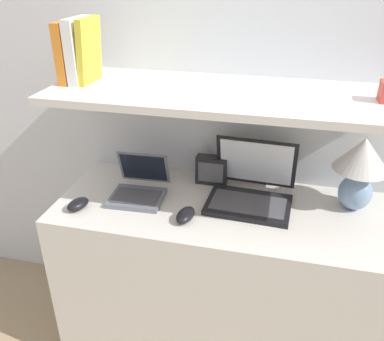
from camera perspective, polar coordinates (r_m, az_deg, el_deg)
name	(u,v)px	position (r m, az deg, el deg)	size (l,w,h in m)	color
wall_back	(237,80)	(1.77, 6.35, 12.49)	(6.00, 0.05, 2.40)	silver
desk	(218,280)	(1.87, 3.60, -15.11)	(1.32, 0.54, 0.77)	silver
back_riser	(229,206)	(1.97, 5.28, -4.94)	(1.32, 0.04, 1.20)	silver
shelf	(227,95)	(1.51, 4.98, 10.53)	(1.32, 0.48, 0.03)	silver
table_lamp	(361,166)	(1.66, 22.58, 0.63)	(0.21, 0.21, 0.30)	#7593B2
laptop_large	(251,190)	(1.66, 8.29, -2.68)	(0.35, 0.31, 0.24)	black
laptop_small	(139,188)	(1.70, -7.44, -2.46)	(0.23, 0.24, 0.17)	slate
computer_mouse	(185,215)	(1.55, -0.92, -6.27)	(0.08, 0.12, 0.04)	black
second_mouse	(78,204)	(1.67, -15.71, -4.57)	(0.09, 0.11, 0.04)	black
router_box	(212,170)	(1.78, 2.78, 0.07)	(0.14, 0.05, 0.13)	black
book_orange	(70,52)	(1.68, -16.81, 15.69)	(0.04, 0.17, 0.23)	orange
book_white	(80,50)	(1.66, -15.48, 15.93)	(0.04, 0.17, 0.24)	silver
book_yellow	(89,51)	(1.64, -14.25, 15.98)	(0.04, 0.16, 0.24)	gold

